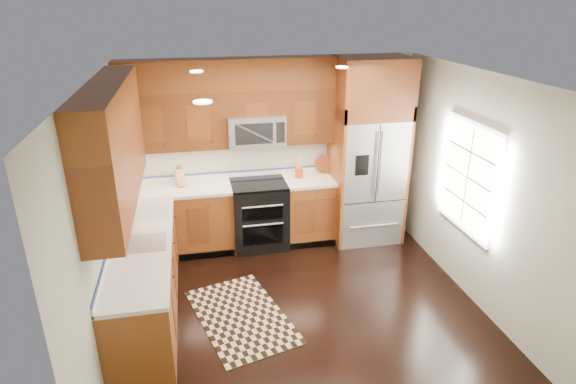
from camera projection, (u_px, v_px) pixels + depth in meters
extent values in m
plane|color=black|center=(304.00, 310.00, 5.49)|extent=(4.00, 4.00, 0.00)
cube|color=#B5BBA9|center=(272.00, 150.00, 6.81)|extent=(4.00, 0.02, 2.60)
cube|color=#B5BBA9|center=(103.00, 223.00, 4.62)|extent=(0.02, 4.00, 2.60)
cube|color=#B5BBA9|center=(479.00, 191.00, 5.37)|extent=(0.02, 4.00, 2.60)
cube|color=white|center=(469.00, 177.00, 5.51)|extent=(0.04, 1.10, 1.30)
cube|color=white|center=(468.00, 177.00, 5.51)|extent=(0.02, 0.95, 1.15)
cube|color=brown|center=(182.00, 221.00, 6.61)|extent=(1.37, 0.60, 0.90)
cube|color=brown|center=(310.00, 210.00, 6.95)|extent=(0.72, 0.60, 0.90)
cube|color=brown|center=(146.00, 284.00, 5.18)|extent=(0.60, 2.40, 0.90)
cube|color=beige|center=(235.00, 186.00, 6.57)|extent=(2.85, 0.62, 0.04)
cube|color=beige|center=(141.00, 245.00, 5.00)|extent=(0.62, 2.40, 0.04)
cube|color=brown|center=(231.00, 118.00, 6.36)|extent=(2.85, 0.33, 0.75)
cube|color=brown|center=(116.00, 164.00, 4.64)|extent=(0.33, 2.40, 0.75)
cube|color=brown|center=(229.00, 74.00, 6.14)|extent=(2.85, 0.33, 0.40)
cube|color=brown|center=(108.00, 105.00, 4.42)|extent=(0.33, 2.40, 0.40)
cube|color=black|center=(259.00, 215.00, 6.78)|extent=(0.76, 0.64, 0.92)
cube|color=black|center=(259.00, 184.00, 6.60)|extent=(0.76, 0.60, 0.02)
cube|color=black|center=(263.00, 214.00, 6.44)|extent=(0.55, 0.01, 0.18)
cube|color=black|center=(263.00, 235.00, 6.56)|extent=(0.55, 0.01, 0.28)
cylinder|color=#B2B2B7|center=(263.00, 206.00, 6.37)|extent=(0.55, 0.02, 0.02)
cylinder|color=#B2B2B7|center=(263.00, 225.00, 6.47)|extent=(0.55, 0.02, 0.02)
cube|color=#B2B2B7|center=(256.00, 130.00, 6.45)|extent=(0.76, 0.40, 0.42)
cube|color=black|center=(254.00, 134.00, 6.26)|extent=(0.50, 0.01, 0.28)
cube|color=#B2B2B7|center=(366.00, 179.00, 6.87)|extent=(0.90, 0.74, 1.80)
cube|color=black|center=(378.00, 164.00, 6.40)|extent=(0.01, 0.01, 1.08)
cube|color=black|center=(362.00, 165.00, 6.36)|extent=(0.18, 0.01, 0.28)
cube|color=brown|center=(335.00, 175.00, 6.74)|extent=(0.04, 0.74, 2.00)
cube|color=brown|center=(398.00, 170.00, 6.92)|extent=(0.04, 0.74, 2.00)
cube|color=brown|center=(372.00, 87.00, 6.38)|extent=(0.98, 0.74, 0.80)
cube|color=#B2B2B7|center=(141.00, 243.00, 4.99)|extent=(0.50, 0.42, 0.02)
cylinder|color=#B2B2B7|center=(122.00, 224.00, 5.11)|extent=(0.02, 0.02, 0.28)
torus|color=#B2B2B7|center=(119.00, 215.00, 4.98)|extent=(0.18, 0.02, 0.18)
cube|color=black|center=(241.00, 316.00, 5.38)|extent=(1.23, 1.65, 0.01)
cube|color=tan|center=(179.00, 177.00, 6.49)|extent=(0.14, 0.17, 0.23)
cylinder|color=#AC3C15|center=(299.00, 173.00, 6.79)|extent=(0.15, 0.15, 0.15)
cylinder|color=brown|center=(324.00, 172.00, 6.99)|extent=(0.35, 0.35, 0.02)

